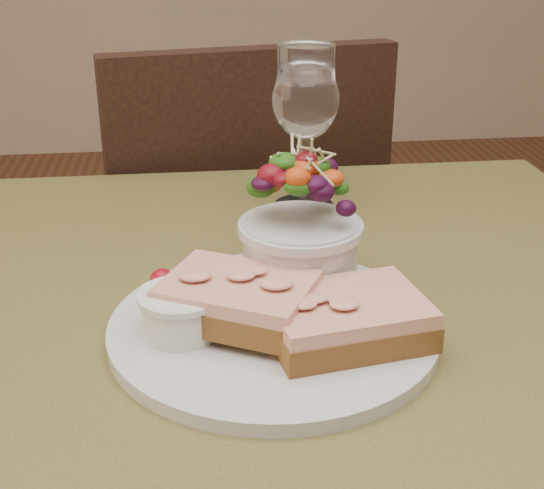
{
  "coord_description": "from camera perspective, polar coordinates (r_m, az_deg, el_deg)",
  "views": [
    {
      "loc": [
        -0.07,
        -0.57,
        1.07
      ],
      "look_at": [
        -0.0,
        0.02,
        0.81
      ],
      "focal_mm": 50.0,
      "sensor_mm": 36.0,
      "label": 1
    }
  ],
  "objects": [
    {
      "name": "sandwich_back",
      "position": [
        0.61,
        -2.58,
        -4.11
      ],
      "size": [
        0.15,
        0.13,
        0.03
      ],
      "rotation": [
        0.0,
        0.0,
        -0.48
      ],
      "color": "#533816",
      "rests_on": "dinner_plate"
    },
    {
      "name": "sandwich_front",
      "position": [
        0.6,
        5.6,
        -5.53
      ],
      "size": [
        0.14,
        0.11,
        0.03
      ],
      "rotation": [
        0.0,
        0.0,
        0.17
      ],
      "color": "#533816",
      "rests_on": "dinner_plate"
    },
    {
      "name": "wine_glass",
      "position": [
        0.86,
        2.55,
        10.51
      ],
      "size": [
        0.08,
        0.08,
        0.18
      ],
      "color": "white",
      "rests_on": "cafe_table"
    },
    {
      "name": "dinner_plate",
      "position": [
        0.63,
        0.11,
        -6.29
      ],
      "size": [
        0.27,
        0.27,
        0.01
      ],
      "primitive_type": "cylinder",
      "color": "silver",
      "rests_on": "cafe_table"
    },
    {
      "name": "chair_far",
      "position": [
        1.44,
        -3.17,
        -8.77
      ],
      "size": [
        0.49,
        0.49,
        0.9
      ],
      "rotation": [
        0.0,
        0.0,
        3.33
      ],
      "color": "black",
      "rests_on": "ground"
    },
    {
      "name": "garnish",
      "position": [
        0.68,
        -7.44,
        -2.68
      ],
      "size": [
        0.05,
        0.04,
        0.02
      ],
      "color": "#123609",
      "rests_on": "dinner_plate"
    },
    {
      "name": "cafe_table",
      "position": [
        0.72,
        0.43,
        -12.41
      ],
      "size": [
        0.8,
        0.8,
        0.75
      ],
      "color": "#483E1F",
      "rests_on": "ground"
    },
    {
      "name": "ramekin",
      "position": [
        0.61,
        -6.87,
        -4.96
      ],
      "size": [
        0.06,
        0.06,
        0.04
      ],
      "color": "silver",
      "rests_on": "dinner_plate"
    },
    {
      "name": "salad_bowl",
      "position": [
        0.66,
        2.16,
        1.54
      ],
      "size": [
        0.1,
        0.1,
        0.13
      ],
      "color": "silver",
      "rests_on": "dinner_plate"
    }
  ]
}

